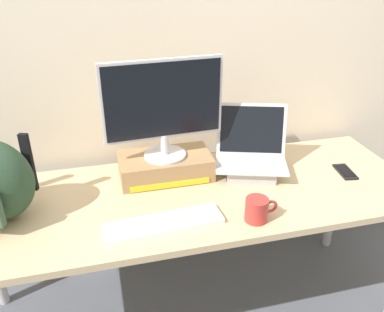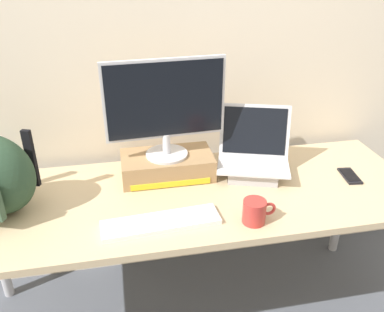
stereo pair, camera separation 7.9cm
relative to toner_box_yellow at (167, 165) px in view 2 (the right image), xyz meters
name	(u,v)px [view 2 (the right image)]	position (x,y,z in m)	size (l,w,h in m)	color
ground_plane	(192,309)	(0.08, -0.17, -0.76)	(20.00, 20.00, 0.00)	#515660
back_wall	(173,33)	(0.08, 0.28, 0.54)	(7.00, 0.10, 2.60)	beige
desk	(192,205)	(0.08, -0.17, -0.12)	(2.00, 0.70, 0.71)	tan
toner_box_yellow	(167,165)	(0.00, 0.00, 0.00)	(0.42, 0.23, 0.10)	#9E7A51
desktop_monitor	(165,106)	(0.00, 0.00, 0.29)	(0.53, 0.19, 0.44)	silver
open_laptop	(253,162)	(0.39, -0.06, 0.01)	(0.38, 0.33, 0.31)	#ADADB2
external_keyboard	(161,222)	(-0.08, -0.37, -0.04)	(0.46, 0.15, 0.02)	white
coffee_mug	(255,211)	(0.28, -0.42, 0.00)	(0.13, 0.09, 0.10)	#B2332D
cell_phone	(350,176)	(0.83, -0.18, -0.05)	(0.08, 0.15, 0.01)	black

